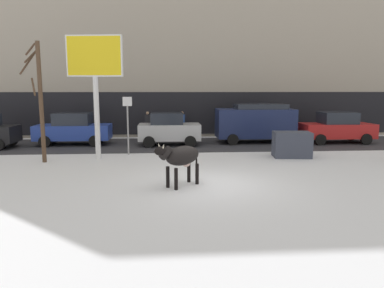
% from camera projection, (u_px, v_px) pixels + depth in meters
% --- Properties ---
extents(ground_plane, '(120.00, 120.00, 0.00)m').
position_uv_depth(ground_plane, '(209.00, 184.00, 12.24)').
color(ground_plane, white).
extents(road_strip, '(60.00, 5.60, 0.01)m').
position_uv_depth(road_strip, '(191.00, 144.00, 21.08)').
color(road_strip, '#333338').
rests_on(road_strip, ground).
extents(building_facade, '(44.00, 6.10, 13.00)m').
position_uv_depth(building_facade, '(185.00, 44.00, 26.50)').
color(building_facade, '#A39989').
rests_on(building_facade, ground).
extents(cow_black, '(1.68, 1.58, 1.54)m').
position_uv_depth(cow_black, '(181.00, 157.00, 11.84)').
color(cow_black, black).
rests_on(cow_black, ground).
extents(billboard, '(2.53, 0.51, 5.56)m').
position_uv_depth(billboard, '(95.00, 64.00, 16.12)').
color(billboard, silver).
rests_on(billboard, ground).
extents(car_blue_sedan, '(4.20, 1.98, 1.84)m').
position_uv_depth(car_blue_sedan, '(73.00, 129.00, 20.86)').
color(car_blue_sedan, '#233D9E').
rests_on(car_blue_sedan, ground).
extents(car_silver_hatchback, '(3.50, 1.92, 1.86)m').
position_uv_depth(car_silver_hatchback, '(169.00, 129.00, 20.67)').
color(car_silver_hatchback, '#B7BABF').
rests_on(car_silver_hatchback, ground).
extents(car_navy_van, '(4.60, 2.12, 2.32)m').
position_uv_depth(car_navy_van, '(255.00, 122.00, 21.67)').
color(car_navy_van, '#19234C').
rests_on(car_navy_van, ground).
extents(car_red_sedan, '(4.20, 1.98, 1.84)m').
position_uv_depth(car_red_sedan, '(337.00, 128.00, 21.60)').
color(car_red_sedan, red).
rests_on(car_red_sedan, ground).
extents(pedestrian_near_billboard, '(0.36, 0.24, 1.73)m').
position_uv_depth(pedestrian_near_billboard, '(182.00, 124.00, 24.04)').
color(pedestrian_near_billboard, '#282833').
rests_on(pedestrian_near_billboard, ground).
extents(pedestrian_by_cars, '(0.36, 0.24, 1.73)m').
position_uv_depth(pedestrian_by_cars, '(148.00, 124.00, 23.88)').
color(pedestrian_by_cars, '#282833').
rests_on(pedestrian_by_cars, ground).
extents(bare_tree_right_lot, '(0.82, 1.12, 5.20)m').
position_uv_depth(bare_tree_right_lot, '(40.00, 97.00, 15.53)').
color(bare_tree_right_lot, '#4C3828').
rests_on(bare_tree_right_lot, ground).
extents(dumpster, '(1.81, 1.27, 1.20)m').
position_uv_depth(dumpster, '(292.00, 144.00, 17.06)').
color(dumpster, '#383D4C').
rests_on(dumpster, ground).
extents(street_sign, '(0.44, 0.08, 2.82)m').
position_uv_depth(street_sign, '(128.00, 121.00, 17.54)').
color(street_sign, gray).
rests_on(street_sign, ground).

